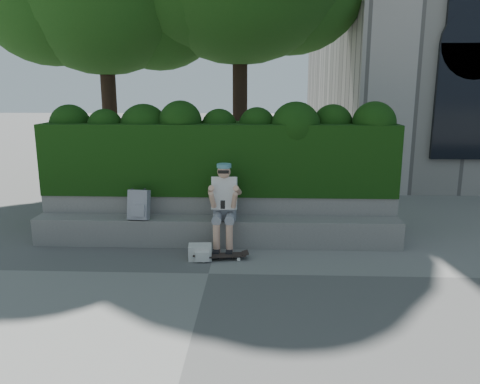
{
  "coord_description": "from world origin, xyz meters",
  "views": [
    {
      "loc": [
        0.69,
        -6.1,
        2.56
      ],
      "look_at": [
        0.4,
        1.0,
        0.95
      ],
      "focal_mm": 35.0,
      "sensor_mm": 36.0,
      "label": 1
    }
  ],
  "objects_px": {
    "skateboard": "(221,256)",
    "backpack_ground": "(200,252)",
    "person": "(224,203)",
    "backpack_plaid": "(139,205)"
  },
  "relations": [
    {
      "from": "person",
      "to": "backpack_ground",
      "type": "bearing_deg",
      "value": -123.18
    },
    {
      "from": "skateboard",
      "to": "backpack_ground",
      "type": "relative_size",
      "value": 2.21
    },
    {
      "from": "person",
      "to": "backpack_plaid",
      "type": "xyz_separation_m",
      "value": [
        -1.39,
        0.08,
        -0.06
      ]
    },
    {
      "from": "skateboard",
      "to": "backpack_plaid",
      "type": "relative_size",
      "value": 1.6
    },
    {
      "from": "backpack_ground",
      "to": "backpack_plaid",
      "type": "bearing_deg",
      "value": 144.88
    },
    {
      "from": "person",
      "to": "backpack_ground",
      "type": "distance_m",
      "value": 0.88
    },
    {
      "from": "person",
      "to": "backpack_plaid",
      "type": "distance_m",
      "value": 1.4
    },
    {
      "from": "skateboard",
      "to": "backpack_ground",
      "type": "bearing_deg",
      "value": 168.33
    },
    {
      "from": "person",
      "to": "backpack_ground",
      "type": "relative_size",
      "value": 3.98
    },
    {
      "from": "backpack_ground",
      "to": "skateboard",
      "type": "bearing_deg",
      "value": -8.74
    }
  ]
}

